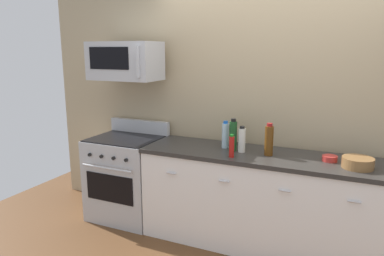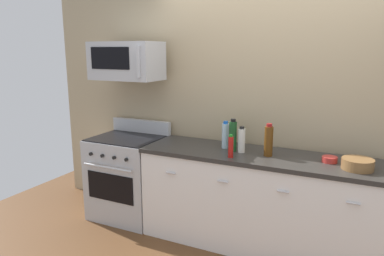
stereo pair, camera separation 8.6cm
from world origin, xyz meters
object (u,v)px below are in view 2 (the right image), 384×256
at_px(bottle_vinegar_white, 242,140).
at_px(bottle_wine_green, 233,136).
at_px(bottle_hot_sauce_red, 231,147).
at_px(bowl_wooden_salad, 358,164).
at_px(microwave, 126,61).
at_px(bottle_olive_oil, 234,133).
at_px(bottle_water_clear, 225,135).
at_px(bottle_wine_amber, 269,141).
at_px(range_oven, 128,176).
at_px(bowl_red_small, 330,159).

relative_size(bottle_vinegar_white, bottle_wine_green, 0.80).
relative_size(bottle_hot_sauce_red, bowl_wooden_salad, 0.84).
relative_size(microwave, bottle_olive_oil, 2.90).
bearing_deg(bottle_vinegar_white, bottle_wine_green, 172.50).
bearing_deg(bottle_olive_oil, bottle_water_clear, -102.43).
distance_m(bottle_water_clear, bottle_vinegar_white, 0.21).
bearing_deg(bottle_vinegar_white, bottle_wine_amber, -1.36).
bearing_deg(range_oven, bowl_red_small, 0.64).
bearing_deg(bowl_wooden_salad, bottle_olive_oil, 165.70).
height_order(bottle_vinegar_white, bottle_olive_oil, bottle_olive_oil).
relative_size(range_oven, bottle_olive_oil, 4.16).
bearing_deg(range_oven, bottle_wine_green, 0.03).
xyz_separation_m(bottle_wine_amber, bottle_vinegar_white, (-0.26, 0.01, -0.02)).
distance_m(bottle_wine_amber, bowl_red_small, 0.54).
xyz_separation_m(bottle_vinegar_white, bottle_olive_oil, (-0.16, 0.23, 0.00)).
xyz_separation_m(bottle_wine_amber, bottle_wine_green, (-0.35, 0.02, 0.01)).
bearing_deg(bottle_olive_oil, microwave, -171.65).
bearing_deg(bottle_hot_sauce_red, bowl_red_small, 16.20).
xyz_separation_m(microwave, bottle_water_clear, (1.13, 0.02, -0.70)).
xyz_separation_m(bottle_olive_oil, bowl_red_small, (0.94, -0.19, -0.10)).
relative_size(bottle_water_clear, bottle_wine_green, 0.86).
bearing_deg(bottle_wine_amber, range_oven, 179.37).
bearing_deg(bowl_red_small, bottle_hot_sauce_red, -163.80).
bearing_deg(microwave, range_oven, -90.29).
height_order(bottle_hot_sauce_red, bottle_wine_green, bottle_wine_green).
height_order(range_oven, microwave, microwave).
bearing_deg(bottle_wine_green, bottle_water_clear, 146.81).
bearing_deg(bottle_vinegar_white, microwave, 177.57).
xyz_separation_m(microwave, bottle_olive_oil, (1.16, 0.17, -0.71)).
bearing_deg(bowl_wooden_salad, bottle_vinegar_white, 176.04).
xyz_separation_m(microwave, bowl_red_small, (2.10, -0.02, -0.80)).
bearing_deg(bottle_hot_sauce_red, bottle_wine_amber, 34.06).
distance_m(bottle_hot_sauce_red, bottle_vinegar_white, 0.21).
distance_m(bottle_olive_oil, bowl_red_small, 0.96).
distance_m(microwave, bowl_red_small, 2.25).
relative_size(bottle_vinegar_white, bowl_red_small, 1.92).
xyz_separation_m(range_oven, microwave, (0.00, 0.04, 1.28)).
bearing_deg(bowl_wooden_salad, bottle_water_clear, 172.96).
bearing_deg(bottle_olive_oil, bottle_hot_sauce_red, -73.81).
bearing_deg(bottle_hot_sauce_red, microwave, 168.65).
relative_size(bottle_water_clear, bottle_hot_sauce_red, 1.29).
xyz_separation_m(range_oven, bottle_hot_sauce_red, (1.29, -0.21, 0.55)).
xyz_separation_m(bottle_vinegar_white, bowl_red_small, (0.78, 0.03, -0.09)).
bearing_deg(microwave, bottle_wine_green, -2.05).
relative_size(bottle_wine_green, bowl_red_small, 2.41).
bearing_deg(bottle_wine_green, bowl_wooden_salad, -4.25).
bearing_deg(bottle_olive_oil, bowl_wooden_salad, -14.30).
distance_m(microwave, bottle_hot_sauce_red, 1.50).
distance_m(range_oven, bottle_wine_green, 1.37).
bearing_deg(bottle_vinegar_white, bowl_red_small, 2.53).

